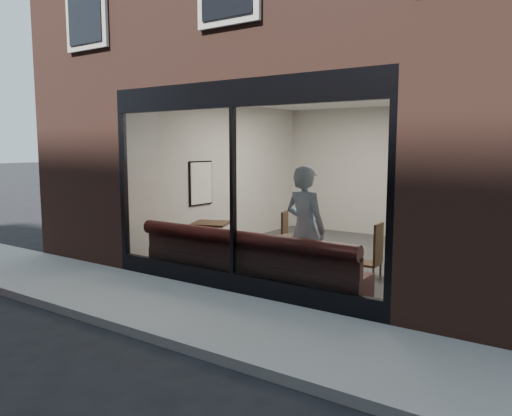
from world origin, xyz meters
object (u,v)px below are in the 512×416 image
Objects in this scene: cafe_table_left at (211,223)px; cafe_table_right at (292,239)px; banquette at (249,272)px; cafe_chair_right at (367,264)px; person at (305,229)px; cafe_chair_left at (275,246)px.

cafe_table_left reaches higher than cafe_table_right.
cafe_chair_right is at bearing 49.75° from banquette.
cafe_table_left is at bearing -6.58° from person.
cafe_table_left is (-2.52, 0.76, -0.23)m from person.
cafe_chair_right is (1.35, 1.59, 0.01)m from banquette.
cafe_table_right is at bearing -12.58° from cafe_table_left.
cafe_chair_left is 1.05× the size of cafe_chair_right.
cafe_chair_right is (2.12, -0.41, 0.00)m from cafe_chair_left.
banquette is 1.18m from person.
cafe_chair_left is (-0.77, 2.00, 0.01)m from banquette.
cafe_table_right is at bearing 49.43° from banquette.
banquette is at bearing -130.57° from cafe_table_right.
banquette is 0.89m from cafe_table_right.
cafe_table_left is at bearing 8.60° from cafe_chair_right.
cafe_chair_left is at bearing 48.14° from cafe_table_left.
banquette is 2.14m from cafe_chair_left.
person is 2.88× the size of cafe_table_left.
banquette is at bearing -31.88° from cafe_table_left.
cafe_table_left is 3.08m from cafe_chair_right.
cafe_table_right is (0.47, 0.55, 0.52)m from banquette.
banquette is at bearing 47.57° from cafe_chair_right.
person is at bearing 16.65° from banquette.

